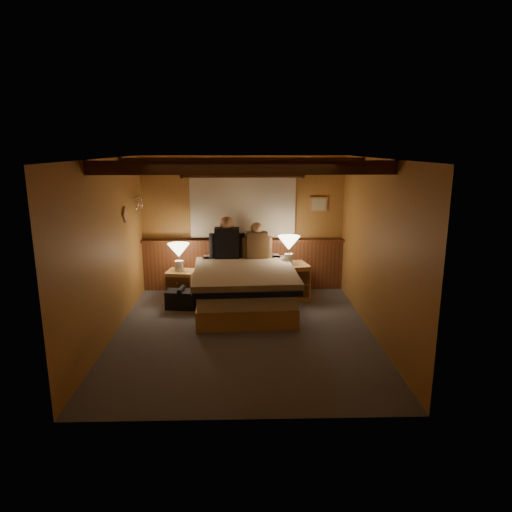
{
  "coord_description": "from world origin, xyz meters",
  "views": [
    {
      "loc": [
        0.01,
        -5.98,
        2.55
      ],
      "look_at": [
        0.19,
        0.4,
        1.01
      ],
      "focal_mm": 32.0,
      "sensor_mm": 36.0,
      "label": 1
    }
  ],
  "objects_px": {
    "nightstand_right": "(291,281)",
    "lamp_right": "(289,245)",
    "nightstand_left": "(181,285)",
    "person_right": "(257,243)",
    "bed": "(244,287)",
    "lamp_left": "(179,252)",
    "person_left": "(227,241)",
    "duffel_bag": "(182,299)"
  },
  "relations": [
    {
      "from": "lamp_right",
      "to": "bed",
      "type": "bearing_deg",
      "value": -147.75
    },
    {
      "from": "lamp_right",
      "to": "person_left",
      "type": "xyz_separation_m",
      "value": [
        -1.04,
        0.2,
        0.03
      ]
    },
    {
      "from": "lamp_right",
      "to": "person_left",
      "type": "distance_m",
      "value": 1.06
    },
    {
      "from": "nightstand_left",
      "to": "person_right",
      "type": "bearing_deg",
      "value": 14.92
    },
    {
      "from": "person_left",
      "to": "nightstand_right",
      "type": "bearing_deg",
      "value": -9.93
    },
    {
      "from": "nightstand_left",
      "to": "lamp_right",
      "type": "xyz_separation_m",
      "value": [
        1.83,
        -0.05,
        0.7
      ]
    },
    {
      "from": "bed",
      "to": "person_right",
      "type": "height_order",
      "value": "person_right"
    },
    {
      "from": "nightstand_left",
      "to": "person_left",
      "type": "relative_size",
      "value": 0.68
    },
    {
      "from": "nightstand_left",
      "to": "duffel_bag",
      "type": "height_order",
      "value": "nightstand_left"
    },
    {
      "from": "nightstand_right",
      "to": "person_left",
      "type": "xyz_separation_m",
      "value": [
        -1.09,
        0.17,
        0.68
      ]
    },
    {
      "from": "bed",
      "to": "person_right",
      "type": "distance_m",
      "value": 0.91
    },
    {
      "from": "person_left",
      "to": "duffel_bag",
      "type": "relative_size",
      "value": 1.45
    },
    {
      "from": "lamp_left",
      "to": "person_right",
      "type": "distance_m",
      "value": 1.33
    },
    {
      "from": "lamp_left",
      "to": "person_right",
      "type": "relative_size",
      "value": 0.73
    },
    {
      "from": "bed",
      "to": "lamp_right",
      "type": "bearing_deg",
      "value": 29.19
    },
    {
      "from": "lamp_left",
      "to": "person_left",
      "type": "relative_size",
      "value": 0.64
    },
    {
      "from": "bed",
      "to": "duffel_bag",
      "type": "relative_size",
      "value": 4.05
    },
    {
      "from": "bed",
      "to": "lamp_left",
      "type": "distance_m",
      "value": 1.3
    },
    {
      "from": "lamp_right",
      "to": "duffel_bag",
      "type": "height_order",
      "value": "lamp_right"
    },
    {
      "from": "nightstand_right",
      "to": "person_right",
      "type": "relative_size",
      "value": 1.0
    },
    {
      "from": "bed",
      "to": "nightstand_left",
      "type": "height_order",
      "value": "bed"
    },
    {
      "from": "person_left",
      "to": "person_right",
      "type": "height_order",
      "value": "person_left"
    },
    {
      "from": "lamp_right",
      "to": "person_left",
      "type": "bearing_deg",
      "value": 168.99
    },
    {
      "from": "nightstand_left",
      "to": "nightstand_right",
      "type": "bearing_deg",
      "value": 8.31
    },
    {
      "from": "person_right",
      "to": "person_left",
      "type": "bearing_deg",
      "value": 173.68
    },
    {
      "from": "bed",
      "to": "person_left",
      "type": "relative_size",
      "value": 2.8
    },
    {
      "from": "nightstand_left",
      "to": "duffel_bag",
      "type": "relative_size",
      "value": 0.99
    },
    {
      "from": "nightstand_left",
      "to": "lamp_right",
      "type": "height_order",
      "value": "lamp_right"
    },
    {
      "from": "lamp_left",
      "to": "person_right",
      "type": "height_order",
      "value": "person_right"
    },
    {
      "from": "person_right",
      "to": "nightstand_right",
      "type": "bearing_deg",
      "value": -19.43
    },
    {
      "from": "bed",
      "to": "nightstand_right",
      "type": "bearing_deg",
      "value": 29.07
    },
    {
      "from": "nightstand_right",
      "to": "duffel_bag",
      "type": "distance_m",
      "value": 1.87
    },
    {
      "from": "nightstand_right",
      "to": "duffel_bag",
      "type": "bearing_deg",
      "value": -178.22
    },
    {
      "from": "person_left",
      "to": "person_right",
      "type": "xyz_separation_m",
      "value": [
        0.51,
        -0.02,
        -0.04
      ]
    },
    {
      "from": "nightstand_right",
      "to": "lamp_right",
      "type": "distance_m",
      "value": 0.65
    },
    {
      "from": "nightstand_right",
      "to": "lamp_right",
      "type": "height_order",
      "value": "lamp_right"
    },
    {
      "from": "bed",
      "to": "nightstand_left",
      "type": "bearing_deg",
      "value": 151.1
    },
    {
      "from": "bed",
      "to": "person_left",
      "type": "distance_m",
      "value": 0.96
    },
    {
      "from": "person_left",
      "to": "person_right",
      "type": "relative_size",
      "value": 1.15
    },
    {
      "from": "person_left",
      "to": "lamp_left",
      "type": "bearing_deg",
      "value": -169.01
    },
    {
      "from": "nightstand_right",
      "to": "lamp_left",
      "type": "height_order",
      "value": "lamp_left"
    },
    {
      "from": "person_right",
      "to": "duffel_bag",
      "type": "bearing_deg",
      "value": -158.38
    }
  ]
}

